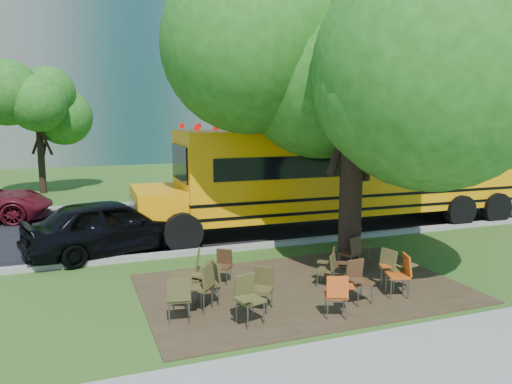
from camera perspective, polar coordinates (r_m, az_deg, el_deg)
name	(u,v)px	position (r m, az deg, el deg)	size (l,w,h in m)	color
ground	(253,287)	(11.41, -0.36, -10.79)	(160.00, 160.00, 0.00)	#31531A
dirt_patch	(303,288)	(11.35, 5.36, -10.88)	(7.00, 4.50, 0.03)	#382819
asphalt_road	(185,222)	(17.89, -8.12, -3.47)	(80.00, 8.00, 0.04)	black
kerb_near	(216,250)	(14.11, -4.59, -6.61)	(80.00, 0.25, 0.14)	gray
kerb_far	(164,202)	(21.83, -10.45, -1.12)	(80.00, 0.25, 0.14)	gray
building_main	(5,23)	(46.82, -26.77, 16.90)	(38.00, 16.00, 22.00)	slate
building_right	(342,30)	(56.15, 9.79, 17.79)	(30.00, 16.00, 25.00)	slate
bg_tree_2	(38,105)	(26.11, -23.69, 9.06)	(4.80, 4.80, 6.62)	black
bg_tree_3	(304,90)	(26.79, 5.50, 11.51)	(5.60, 5.60, 7.84)	black
bg_tree_4	(440,104)	(30.34, 20.25, 9.41)	(5.00, 5.00, 6.85)	black
main_tree	(355,48)	(12.48, 11.26, 15.79)	(7.20, 7.20, 8.99)	black
school_bus	(354,170)	(17.35, 11.18, 2.44)	(13.69, 3.41, 3.33)	#FA9C07
chair_0	(180,294)	(9.46, -8.68, -11.48)	(0.67, 0.55, 0.93)	#46411E
chair_1	(183,285)	(10.09, -8.35, -10.44)	(0.63, 0.50, 0.85)	#4B4220
chair_2	(202,282)	(9.96, -6.16, -10.19)	(0.66, 0.84, 0.97)	brown
chair_3	(261,284)	(9.96, 0.53, -10.48)	(0.76, 0.60, 0.88)	#4B4520
chair_4	(338,291)	(9.71, 9.34, -11.14)	(0.71, 0.56, 0.88)	#C94815
chair_5	(357,277)	(10.53, 11.52, -9.53)	(0.60, 0.58, 0.90)	#4D301B
chair_6	(400,271)	(11.08, 16.13, -8.62)	(0.58, 0.74, 0.94)	#B34913
chair_7	(394,265)	(11.36, 15.45, -8.06)	(0.65, 0.65, 0.96)	brown
chair_8	(210,278)	(10.29, -5.30, -9.81)	(0.53, 0.59, 0.90)	#433E1D
chair_9	(222,263)	(11.52, -3.92, -8.08)	(0.67, 0.53, 0.79)	#442B18
chair_10	(205,266)	(10.93, -5.89, -8.44)	(0.58, 0.74, 0.97)	#423D1D
chair_11	(328,266)	(11.38, 8.26, -8.40)	(0.53, 0.67, 0.77)	#483E1F
chair_12	(338,261)	(11.71, 9.34, -7.81)	(0.54, 0.68, 0.81)	#432A18
chair_13	(352,250)	(12.47, 10.90, -6.52)	(0.62, 0.72, 0.91)	#3D2A16
chair_14	(358,241)	(13.49, 11.63, -5.52)	(0.58, 0.64, 0.85)	#4A4620
chair_15	(247,295)	(9.34, -1.01, -11.65)	(0.63, 0.68, 0.93)	#4F4B22
black_car	(111,226)	(14.34, -16.27, -3.75)	(1.85, 4.60, 1.57)	black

